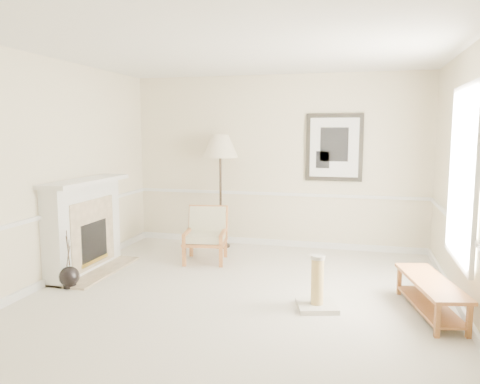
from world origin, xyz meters
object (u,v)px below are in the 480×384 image
object	(u,v)px
bench	(430,291)
armchair	(206,232)
floor_lamp	(220,149)
scratching_post	(317,292)
floor_vase	(69,277)

from	to	relation	value
bench	armchair	bearing A→B (deg)	154.80
floor_lamp	scratching_post	world-z (taller)	floor_lamp
scratching_post	floor_lamp	bearing A→B (deg)	127.44
armchair	floor_lamp	world-z (taller)	floor_lamp
armchair	scratching_post	bearing A→B (deg)	-50.12
floor_vase	armchair	world-z (taller)	armchair
floor_lamp	bench	world-z (taller)	floor_lamp
floor_vase	armchair	distance (m)	2.11
floor_vase	scratching_post	world-z (taller)	floor_vase
armchair	floor_lamp	distance (m)	1.48
floor_lamp	scratching_post	bearing A→B (deg)	-52.56
floor_vase	floor_lamp	xyz separation A→B (m)	(1.25, 2.49, 1.53)
armchair	floor_lamp	xyz separation A→B (m)	(-0.02, 0.83, 1.22)
floor_vase	floor_lamp	bearing A→B (deg)	63.25
floor_vase	floor_lamp	size ratio (longest dim) A/B	0.39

